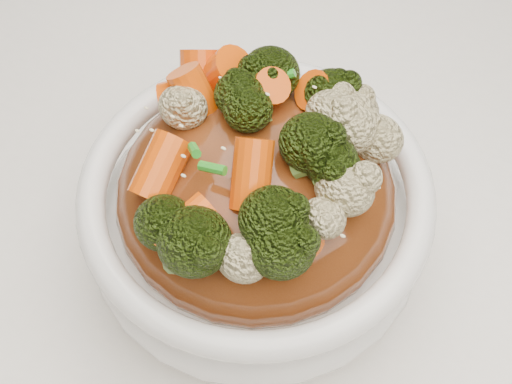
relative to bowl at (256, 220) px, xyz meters
The scene contains 8 objects.
tablecloth 0.09m from the bowl, 40.16° to the left, with size 1.20×0.80×0.04m, color white.
bowl is the anchor object (origin of this frame).
sauce_base 0.03m from the bowl, 153.43° to the left, with size 0.15×0.15×0.08m, color #5D2A0F.
carrots 0.08m from the bowl, 153.43° to the left, with size 0.15×0.15×0.04m, color #E15007, non-canonical shape.
broccoli 0.08m from the bowl, 153.43° to the left, with size 0.15×0.15×0.04m, color black, non-canonical shape.
cauliflower 0.08m from the bowl, 153.43° to the left, with size 0.15×0.15×0.03m, color #CDC08C, non-canonical shape.
scallions 0.08m from the bowl, 153.43° to the left, with size 0.12×0.12×0.02m, color #25891F, non-canonical shape.
sesame_seeds 0.08m from the bowl, 90.00° to the left, with size 0.14×0.14×0.01m, color beige, non-canonical shape.
Camera 1 is at (0.06, -0.23, 1.14)m, focal length 50.00 mm.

